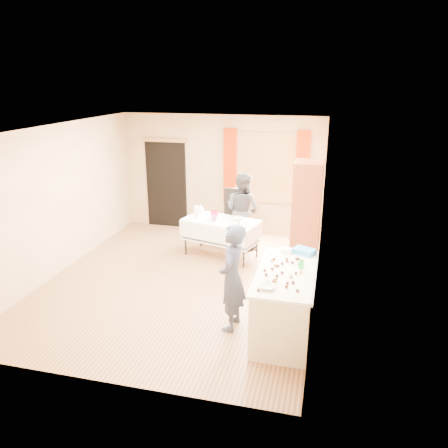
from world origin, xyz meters
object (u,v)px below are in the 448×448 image
(counter, at_px, (285,302))
(woman, at_px, (242,210))
(girl, at_px, (232,278))
(cabinet, at_px, (306,215))
(party_table, at_px, (221,234))
(chair, at_px, (233,226))

(counter, distance_m, woman, 3.28)
(girl, bearing_deg, counter, 97.18)
(cabinet, distance_m, party_table, 1.69)
(party_table, height_order, woman, woman)
(girl, xyz_separation_m, woman, (-0.49, 3.09, 0.02))
(party_table, height_order, girl, girl)
(counter, bearing_deg, cabinet, 87.58)
(cabinet, xyz_separation_m, girl, (-0.82, -2.43, -0.22))
(cabinet, distance_m, woman, 1.48)
(chair, bearing_deg, counter, -69.32)
(cabinet, xyz_separation_m, chair, (-1.56, 0.92, -0.64))
(cabinet, xyz_separation_m, woman, (-1.31, 0.66, -0.20))
(counter, xyz_separation_m, party_table, (-1.51, 2.41, -0.01))
(party_table, relative_size, chair, 1.42)
(cabinet, bearing_deg, girl, -108.72)
(party_table, xyz_separation_m, woman, (0.29, 0.62, 0.33))
(party_table, bearing_deg, girl, -57.38)
(cabinet, height_order, woman, cabinet)
(cabinet, relative_size, girl, 1.28)
(party_table, distance_m, chair, 0.89)
(girl, bearing_deg, chair, -165.45)
(counter, bearing_deg, party_table, 122.06)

